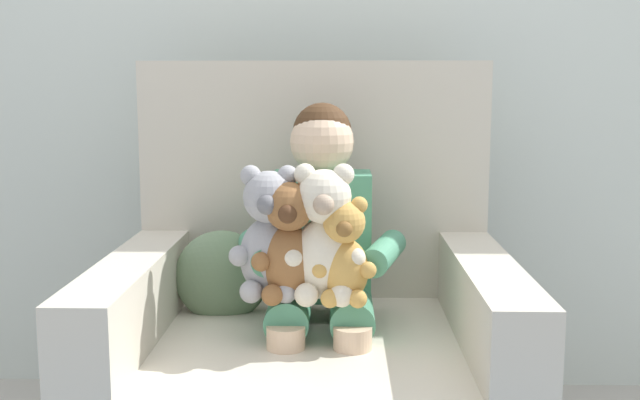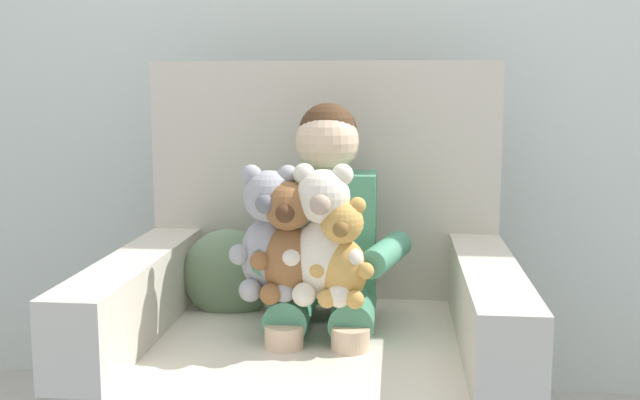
% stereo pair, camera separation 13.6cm
% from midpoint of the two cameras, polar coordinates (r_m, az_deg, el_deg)
% --- Properties ---
extents(back_wall, '(6.00, 0.10, 2.60)m').
position_cam_midpoint_polar(back_wall, '(2.63, -1.69, 14.18)').
color(back_wall, silver).
rests_on(back_wall, ground).
extents(armchair, '(1.02, 0.93, 1.11)m').
position_cam_midpoint_polar(armchair, '(2.05, -2.69, -11.60)').
color(armchair, beige).
rests_on(armchair, ground).
extents(seated_child, '(0.45, 0.39, 0.82)m').
position_cam_midpoint_polar(seated_child, '(1.98, -1.86, -3.43)').
color(seated_child, '#4C9370').
rests_on(seated_child, armchair).
extents(plush_brown, '(0.18, 0.15, 0.30)m').
position_cam_midpoint_polar(plush_brown, '(1.83, -4.44, -3.29)').
color(plush_brown, brown).
rests_on(plush_brown, armchair).
extents(plush_cream, '(0.20, 0.16, 0.33)m').
position_cam_midpoint_polar(plush_cream, '(1.82, -1.84, -2.86)').
color(plush_cream, silver).
rests_on(plush_cream, armchair).
extents(plush_grey, '(0.19, 0.16, 0.33)m').
position_cam_midpoint_polar(plush_grey, '(1.86, -5.89, -2.76)').
color(plush_grey, '#9E9EA3').
rests_on(plush_grey, armchair).
extents(plush_honey, '(0.15, 0.12, 0.26)m').
position_cam_midpoint_polar(plush_honey, '(1.80, -0.35, -4.09)').
color(plush_honey, gold).
rests_on(plush_honey, armchair).
extents(throw_pillow, '(0.27, 0.15, 0.26)m').
position_cam_midpoint_polar(throw_pillow, '(2.14, -9.18, -5.72)').
color(throw_pillow, slate).
rests_on(throw_pillow, armchair).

